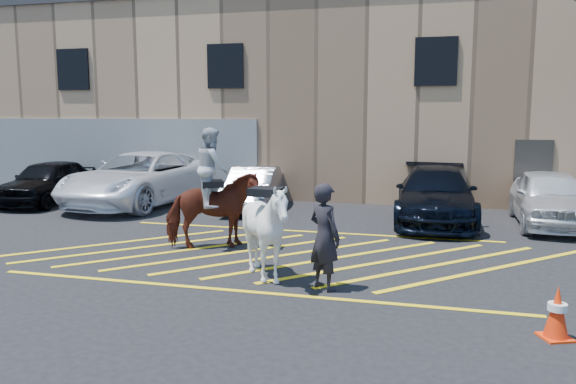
% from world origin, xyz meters
% --- Properties ---
extents(ground, '(90.00, 90.00, 0.00)m').
position_xyz_m(ground, '(0.00, 0.00, 0.00)').
color(ground, black).
rests_on(ground, ground).
extents(car_black_suv, '(2.11, 4.43, 1.46)m').
position_xyz_m(car_black_suv, '(-9.43, 4.51, 0.73)').
color(car_black_suv, black).
rests_on(car_black_suv, ground).
extents(car_white_pickup, '(3.57, 6.51, 1.73)m').
position_xyz_m(car_white_pickup, '(-6.27, 5.03, 0.86)').
color(car_white_pickup, white).
rests_on(car_white_pickup, ground).
extents(car_silver_sedan, '(1.87, 4.13, 1.31)m').
position_xyz_m(car_silver_sedan, '(-2.42, 5.12, 0.66)').
color(car_silver_sedan, gray).
rests_on(car_silver_sedan, ground).
extents(car_blue_suv, '(2.22, 5.23, 1.51)m').
position_xyz_m(car_blue_suv, '(3.12, 4.42, 0.75)').
color(car_blue_suv, black).
rests_on(car_blue_suv, ground).
extents(car_white_suv, '(1.86, 4.46, 1.51)m').
position_xyz_m(car_white_suv, '(6.09, 4.63, 0.75)').
color(car_white_suv, silver).
rests_on(car_white_suv, ground).
extents(handler, '(0.80, 0.75, 1.84)m').
position_xyz_m(handler, '(1.29, -2.31, 0.92)').
color(handler, black).
rests_on(handler, ground).
extents(warehouse, '(32.42, 10.20, 7.30)m').
position_xyz_m(warehouse, '(-0.01, 11.99, 3.65)').
color(warehouse, tan).
rests_on(warehouse, ground).
extents(hatching_zone, '(12.60, 5.12, 0.01)m').
position_xyz_m(hatching_zone, '(-0.00, -0.30, 0.01)').
color(hatching_zone, yellow).
rests_on(hatching_zone, ground).
extents(mounted_bay, '(2.24, 1.76, 2.70)m').
position_xyz_m(mounted_bay, '(-1.67, -0.05, 1.09)').
color(mounted_bay, '#5A1F15').
rests_on(mounted_bay, ground).
extents(saddled_white, '(1.68, 1.83, 1.82)m').
position_xyz_m(saddled_white, '(0.18, -2.06, 0.92)').
color(saddled_white, white).
rests_on(saddled_white, ground).
extents(traffic_cone, '(0.50, 0.50, 0.73)m').
position_xyz_m(traffic_cone, '(4.71, -3.63, 0.37)').
color(traffic_cone, '#FD340A').
rests_on(traffic_cone, ground).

